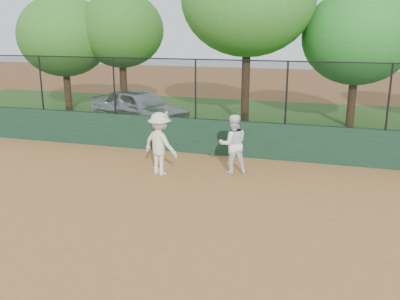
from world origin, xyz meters
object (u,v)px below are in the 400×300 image
(player_main, at_px, (160,144))
(tree_3, at_px, (357,38))
(tree_0, at_px, (63,36))
(tree_1, at_px, (121,30))
(parked_car, at_px, (139,108))
(player_second, at_px, (233,144))

(player_main, bearing_deg, tree_3, 57.07)
(tree_0, height_order, tree_1, tree_1)
(parked_car, relative_size, tree_0, 0.84)
(player_main, relative_size, tree_0, 0.34)
(player_main, distance_m, tree_1, 10.65)
(parked_car, xyz_separation_m, tree_1, (-2.07, 2.75, 3.23))
(tree_0, bearing_deg, tree_1, 13.03)
(parked_car, distance_m, player_second, 7.38)
(tree_0, relative_size, tree_3, 1.00)
(player_second, height_order, tree_3, tree_3)
(parked_car, relative_size, tree_1, 0.82)
(player_main, bearing_deg, tree_0, 135.75)
(player_second, xyz_separation_m, tree_3, (3.49, 7.71, 2.91))
(parked_car, relative_size, tree_3, 0.84)
(parked_car, bearing_deg, player_main, -128.73)
(player_main, xyz_separation_m, tree_1, (-5.39, 8.64, 3.14))
(player_second, height_order, tree_0, tree_0)
(tree_1, relative_size, tree_3, 1.02)
(player_main, height_order, tree_0, tree_0)
(parked_car, xyz_separation_m, tree_3, (8.80, 2.58, 2.96))
(parked_car, xyz_separation_m, tree_0, (-4.88, 2.10, 2.96))
(player_main, xyz_separation_m, tree_0, (-8.20, 7.99, 2.86))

